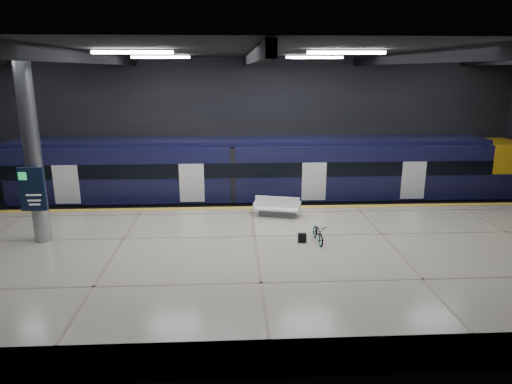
{
  "coord_description": "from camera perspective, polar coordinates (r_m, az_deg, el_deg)",
  "views": [
    {
      "loc": [
        -0.81,
        -17.58,
        7.33
      ],
      "look_at": [
        0.18,
        1.5,
        2.2
      ],
      "focal_mm": 32.0,
      "sensor_mm": 36.0,
      "label": 1
    }
  ],
  "objects": [
    {
      "name": "platform",
      "position": [
        16.56,
        0.09,
        -9.15
      ],
      "size": [
        30.0,
        11.0,
        1.1
      ],
      "primitive_type": "cube",
      "color": "#B6AD9A",
      "rests_on": "ground"
    },
    {
      "name": "safety_strip",
      "position": [
        21.28,
        -0.66,
        -1.98
      ],
      "size": [
        30.0,
        0.4,
        0.01
      ],
      "primitive_type": "cube",
      "color": "gold",
      "rests_on": "platform"
    },
    {
      "name": "info_column",
      "position": [
        18.28,
        -26.18,
        4.46
      ],
      "size": [
        0.9,
        0.78,
        6.9
      ],
      "color": "#9EA0A5",
      "rests_on": "platform"
    },
    {
      "name": "rails",
      "position": [
        24.21,
        -0.92,
        -2.4
      ],
      "size": [
        30.0,
        1.52,
        0.16
      ],
      "color": "gray",
      "rests_on": "ground"
    },
    {
      "name": "train",
      "position": [
        23.84,
        3.82,
        2.22
      ],
      "size": [
        29.4,
        2.84,
        3.79
      ],
      "color": "black",
      "rests_on": "ground"
    },
    {
      "name": "bench",
      "position": [
        20.04,
        2.66,
        -2.17
      ],
      "size": [
        2.15,
        1.3,
        0.89
      ],
      "rotation": [
        0.0,
        0.0,
        -0.25
      ],
      "color": "#595B60",
      "rests_on": "platform"
    },
    {
      "name": "bicycle",
      "position": [
        17.19,
        7.79,
        -5.09
      ],
      "size": [
        0.57,
        1.39,
        0.72
      ],
      "primitive_type": "imported",
      "rotation": [
        0.0,
        0.0,
        0.07
      ],
      "color": "#99999E",
      "rests_on": "platform"
    },
    {
      "name": "pannier_bag",
      "position": [
        17.16,
        5.79,
        -5.72
      ],
      "size": [
        0.3,
        0.18,
        0.35
      ],
      "primitive_type": "cube",
      "rotation": [
        0.0,
        0.0,
        -0.01
      ],
      "color": "black",
      "rests_on": "platform"
    },
    {
      "name": "room_shell",
      "position": [
        17.68,
        -0.35,
        9.8
      ],
      "size": [
        30.1,
        16.1,
        8.05
      ],
      "color": "black",
      "rests_on": "ground"
    },
    {
      "name": "ground",
      "position": [
        19.07,
        -0.31,
        -7.58
      ],
      "size": [
        30.0,
        30.0,
        0.0
      ],
      "primitive_type": "plane",
      "color": "black",
      "rests_on": "ground"
    }
  ]
}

